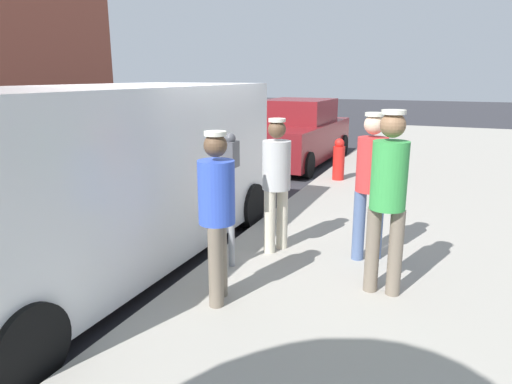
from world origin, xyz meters
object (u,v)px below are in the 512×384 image
at_px(pedestrian_in_blue, 217,208).
at_px(pedestrian_in_green, 388,191).
at_px(fire_hydrant, 339,160).
at_px(parked_sedan_ahead, 296,135).
at_px(parking_meter_near, 231,178).
at_px(pedestrian_in_gray, 276,177).
at_px(parked_van, 103,174).
at_px(pedestrian_in_red, 371,177).

bearing_deg(pedestrian_in_blue, pedestrian_in_green, 28.68).
bearing_deg(fire_hydrant, parked_sedan_ahead, 126.40).
relative_size(parking_meter_near, pedestrian_in_gray, 0.93).
xyz_separation_m(pedestrian_in_gray, parked_van, (-1.79, -0.95, 0.08)).
distance_m(pedestrian_in_gray, fire_hydrant, 4.29).
bearing_deg(fire_hydrant, pedestrian_in_gray, -87.45).
bearing_deg(parked_sedan_ahead, parked_van, -89.52).
distance_m(pedestrian_in_blue, pedestrian_in_red, 1.98).
xyz_separation_m(parked_van, parked_sedan_ahead, (-0.06, 7.46, -0.41)).
height_order(pedestrian_in_gray, parked_van, parked_van).
relative_size(parking_meter_near, pedestrian_in_red, 0.88).
bearing_deg(pedestrian_in_gray, parked_van, -152.03).
distance_m(parking_meter_near, parked_sedan_ahead, 7.36).
xyz_separation_m(parking_meter_near, pedestrian_in_green, (1.67, -0.02, 0.02)).
distance_m(pedestrian_in_gray, parked_sedan_ahead, 6.78).
relative_size(pedestrian_in_red, pedestrian_in_green, 0.95).
height_order(parked_sedan_ahead, fire_hydrant, parked_sedan_ahead).
bearing_deg(parked_van, parking_meter_near, 10.84).
xyz_separation_m(parked_sedan_ahead, fire_hydrant, (1.66, -2.26, -0.18)).
height_order(parking_meter_near, fire_hydrant, parking_meter_near).
distance_m(parking_meter_near, parked_van, 1.53).
distance_m(pedestrian_in_green, parked_sedan_ahead, 7.90).
distance_m(parking_meter_near, pedestrian_in_blue, 0.84).
bearing_deg(pedestrian_in_gray, parking_meter_near, -113.58).
xyz_separation_m(pedestrian_in_red, parked_van, (-2.88, -1.10, 0.02)).
distance_m(parked_van, parked_sedan_ahead, 7.47).
xyz_separation_m(pedestrian_in_green, fire_hydrant, (-1.57, 4.94, -0.63)).
height_order(pedestrian_in_blue, pedestrian_in_red, pedestrian_in_red).
relative_size(pedestrian_in_red, fire_hydrant, 2.00).
bearing_deg(fire_hydrant, pedestrian_in_red, -72.68).
height_order(pedestrian_in_red, fire_hydrant, pedestrian_in_red).
distance_m(pedestrian_in_gray, pedestrian_in_blue, 1.47).
xyz_separation_m(pedestrian_in_gray, pedestrian_in_red, (1.09, 0.15, 0.06)).
bearing_deg(parking_meter_near, parked_sedan_ahead, 102.29).
xyz_separation_m(pedestrian_in_blue, pedestrian_in_green, (1.43, 0.78, 0.12)).
xyz_separation_m(parking_meter_near, fire_hydrant, (0.10, 4.92, -0.61)).
relative_size(pedestrian_in_gray, fire_hydrant, 1.89).
relative_size(parking_meter_near, pedestrian_in_green, 0.84).
relative_size(parking_meter_near, parked_sedan_ahead, 0.34).
bearing_deg(pedestrian_in_blue, parked_van, 163.53).
relative_size(pedestrian_in_blue, fire_hydrant, 1.90).
bearing_deg(pedestrian_in_blue, parked_sedan_ahead, 102.75).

